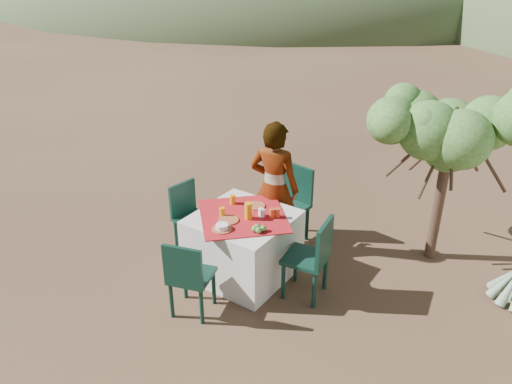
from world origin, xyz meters
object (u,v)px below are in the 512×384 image
(shrub_tree, at_px, (457,139))
(juice_pitcher, at_px, (249,211))
(chair_near, at_px, (188,275))
(chair_left, at_px, (189,213))
(chair_far, at_px, (292,200))
(table, at_px, (243,245))
(chair_right, at_px, (313,255))
(person, at_px, (274,189))

(shrub_tree, xyz_separation_m, juice_pitcher, (-1.65, -1.66, -0.67))
(chair_near, xyz_separation_m, juice_pitcher, (0.11, 0.89, 0.37))
(chair_left, bearing_deg, chair_near, -131.57)
(juice_pitcher, bearing_deg, chair_far, 92.58)
(table, distance_m, chair_left, 0.89)
(shrub_tree, distance_m, juice_pitcher, 2.43)
(chair_right, xyz_separation_m, juice_pitcher, (-0.76, -0.09, 0.34))
(chair_far, distance_m, chair_right, 1.22)
(chair_left, bearing_deg, chair_far, -39.01)
(table, relative_size, shrub_tree, 0.67)
(chair_far, xyz_separation_m, chair_right, (0.81, -0.91, -0.03))
(chair_right, distance_m, person, 1.07)
(chair_right, bearing_deg, table, -93.85)
(chair_far, height_order, chair_right, chair_far)
(table, xyz_separation_m, chair_far, (0.05, 0.98, 0.17))
(juice_pitcher, bearing_deg, chair_near, -96.93)
(chair_left, distance_m, person, 1.11)
(chair_far, bearing_deg, juice_pitcher, -80.11)
(chair_far, xyz_separation_m, chair_left, (-0.93, -0.90, -0.07))
(chair_far, relative_size, shrub_tree, 0.51)
(chair_near, relative_size, chair_left, 1.03)
(chair_far, bearing_deg, chair_right, -41.20)
(chair_far, distance_m, shrub_tree, 2.06)
(chair_far, relative_size, juice_pitcher, 5.21)
(table, bearing_deg, chair_right, 4.54)
(table, distance_m, chair_right, 0.87)
(chair_left, relative_size, person, 0.51)
(chair_left, xyz_separation_m, shrub_tree, (2.63, 1.55, 1.05))
(chair_right, distance_m, juice_pitcher, 0.84)
(chair_far, distance_m, chair_near, 1.89)
(chair_far, height_order, chair_near, chair_far)
(person, bearing_deg, shrub_tree, -160.62)
(chair_far, xyz_separation_m, chair_near, (-0.06, -1.89, -0.06))
(chair_near, height_order, person, person)
(chair_left, xyz_separation_m, chair_right, (1.74, -0.02, 0.05))
(chair_left, bearing_deg, shrub_tree, -52.21)
(chair_right, bearing_deg, chair_near, -49.96)
(chair_left, bearing_deg, juice_pitcher, -89.03)
(person, distance_m, shrub_tree, 2.12)
(chair_near, bearing_deg, juice_pitcher, -114.23)
(table, distance_m, person, 0.78)
(chair_left, relative_size, juice_pitcher, 4.52)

